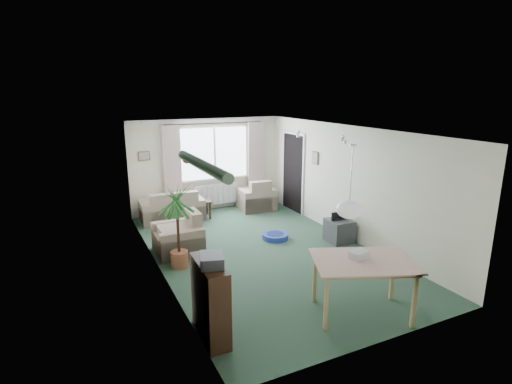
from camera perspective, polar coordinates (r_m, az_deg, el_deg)
name	(u,v)px	position (r m, az deg, el deg)	size (l,w,h in m)	color
ground	(263,252)	(7.96, 0.95, -8.53)	(6.50, 6.50, 0.00)	#294534
window	(214,153)	(10.51, -5.97, 5.56)	(1.80, 0.03, 1.30)	white
curtain_rod	(215,123)	(10.34, -5.93, 9.72)	(2.60, 0.03, 0.03)	black
curtain_left	(172,166)	(10.13, -11.89, 3.68)	(0.45, 0.08, 2.00)	beige
curtain_right	(256,159)	(10.89, -0.04, 4.73)	(0.45, 0.08, 2.00)	beige
radiator	(216,194)	(10.69, -5.75, -0.30)	(1.20, 0.10, 0.55)	white
doorway	(293,173)	(10.43, 5.32, 2.72)	(0.03, 0.95, 2.00)	black
pendant_lamp	(349,209)	(5.73, 13.17, -2.43)	(0.36, 0.36, 0.36)	white
tinsel_garland	(202,165)	(4.54, -7.68, 3.83)	(1.60, 1.60, 0.12)	#196626
bauble_cluster_a	(298,132)	(8.80, 6.02, 8.57)	(0.20, 0.20, 0.20)	silver
bauble_cluster_b	(344,137)	(7.98, 12.42, 7.73)	(0.20, 0.20, 0.20)	silver
wall_picture_back	(144,156)	(10.05, -15.71, 4.99)	(0.28, 0.03, 0.22)	brown
wall_picture_right	(315,158)	(9.50, 8.48, 4.85)	(0.03, 0.24, 0.30)	brown
sofa	(172,205)	(9.94, -11.92, -1.84)	(1.50, 0.79, 0.75)	beige
armchair_corner	(256,194)	(10.64, 0.01, -0.24)	(0.92, 0.87, 0.82)	tan
armchair_left	(178,233)	(7.95, -11.14, -5.74)	(0.90, 0.85, 0.80)	beige
coffee_table	(190,209)	(10.03, -9.39, -2.45)	(1.01, 0.56, 0.45)	black
photo_frame	(195,197)	(9.94, -8.73, -0.73)	(0.12, 0.02, 0.16)	brown
bookshelf	(210,300)	(5.28, -6.56, -15.10)	(0.28, 0.84, 1.02)	black
hifi_box	(212,260)	(4.95, -6.33, -9.64)	(0.28, 0.35, 0.14)	#3A3A3F
houseplant	(178,226)	(7.19, -11.11, -4.75)	(0.67, 0.67, 1.55)	#216227
dining_table	(362,288)	(5.96, 14.86, -13.09)	(1.28, 0.85, 0.80)	tan
gift_box	(359,255)	(5.83, 14.49, -8.71)	(0.25, 0.18, 0.12)	silver
tv_cube	(339,231)	(8.58, 11.78, -5.42)	(0.47, 0.52, 0.47)	#303034
pet_bed	(275,236)	(8.62, 2.75, -6.31)	(0.56, 0.56, 0.11)	#2522A0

